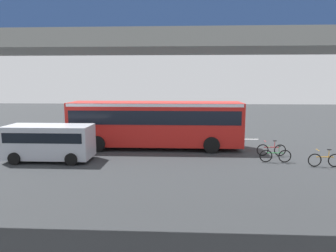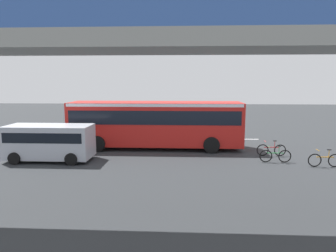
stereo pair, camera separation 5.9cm
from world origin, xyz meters
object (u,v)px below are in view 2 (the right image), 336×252
at_px(bicycle_orange, 325,160).
at_px(bicycle_red, 271,150).
at_px(city_bus, 155,121).
at_px(bicycle_green, 275,156).
at_px(traffic_sign, 165,114).
at_px(parked_van, 50,140).

xyz_separation_m(bicycle_orange, bicycle_red, (2.16, -2.29, 0.00)).
distance_m(city_bus, bicycle_orange, 10.41).
bearing_deg(bicycle_green, bicycle_orange, 161.39).
relative_size(bicycle_red, traffic_sign, 0.63).
height_order(bicycle_orange, traffic_sign, traffic_sign).
relative_size(parked_van, bicycle_orange, 2.71).
bearing_deg(traffic_sign, bicycle_green, 130.66).
relative_size(parked_van, traffic_sign, 1.71).
xyz_separation_m(city_bus, bicycle_red, (-7.28, 1.84, -1.51)).
distance_m(city_bus, bicycle_red, 7.66).
distance_m(bicycle_green, traffic_sign, 10.42).
relative_size(city_bus, bicycle_orange, 6.52).
relative_size(city_bus, bicycle_green, 6.52).
bearing_deg(parked_van, bicycle_orange, 177.80).
bearing_deg(bicycle_red, parked_van, 7.45).
relative_size(city_bus, traffic_sign, 4.12).
relative_size(bicycle_orange, traffic_sign, 0.63).
distance_m(parked_van, bicycle_red, 13.19).
bearing_deg(bicycle_orange, bicycle_green, -18.61).
bearing_deg(city_bus, bicycle_green, 154.74).
height_order(parked_van, traffic_sign, traffic_sign).
relative_size(parked_van, bicycle_green, 2.71).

